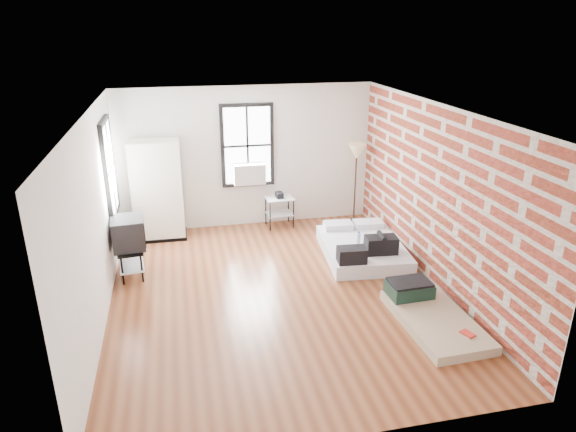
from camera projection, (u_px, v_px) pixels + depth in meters
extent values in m
plane|color=#5D2E18|center=(278.00, 294.00, 7.90)|extent=(6.00, 6.00, 0.00)
cube|color=silver|center=(247.00, 158.00, 10.13)|extent=(5.00, 0.01, 2.80)
cube|color=silver|center=(342.00, 320.00, 4.66)|extent=(5.00, 0.01, 2.80)
cube|color=silver|center=(95.00, 222.00, 6.89)|extent=(0.01, 6.00, 2.80)
cube|color=maroon|center=(436.00, 197.00, 7.90)|extent=(0.02, 6.00, 2.80)
cube|color=white|center=(277.00, 111.00, 6.89)|extent=(5.00, 6.00, 0.01)
cube|color=white|center=(247.00, 146.00, 9.99)|extent=(0.90, 0.02, 1.50)
cube|color=black|center=(222.00, 147.00, 9.91)|extent=(0.07, 0.08, 1.64)
cube|color=black|center=(272.00, 144.00, 10.11)|extent=(0.07, 0.08, 1.64)
cube|color=black|center=(246.00, 105.00, 9.73)|extent=(0.90, 0.08, 0.07)
cube|color=black|center=(248.00, 184.00, 10.29)|extent=(0.90, 0.08, 0.07)
cube|color=black|center=(248.00, 146.00, 9.98)|extent=(0.04, 0.02, 1.50)
cube|color=black|center=(248.00, 146.00, 9.98)|extent=(0.90, 0.02, 0.04)
cube|color=silver|center=(249.00, 174.00, 10.07)|extent=(0.62, 0.30, 0.40)
cube|color=white|center=(110.00, 169.00, 8.45)|extent=(0.02, 0.90, 1.50)
cube|color=black|center=(106.00, 177.00, 8.01)|extent=(0.08, 0.07, 1.64)
cube|color=black|center=(112.00, 161.00, 8.89)|extent=(0.08, 0.07, 1.64)
cube|color=black|center=(103.00, 121.00, 8.17)|extent=(0.08, 0.90, 0.07)
cube|color=black|center=(115.00, 213.00, 8.73)|extent=(0.08, 0.90, 0.07)
cube|color=black|center=(111.00, 169.00, 8.45)|extent=(0.02, 0.04, 1.50)
cube|color=black|center=(111.00, 169.00, 8.45)|extent=(0.02, 0.90, 0.04)
cube|color=white|center=(362.00, 249.00, 9.15)|extent=(1.51, 1.95, 0.24)
cube|color=white|center=(338.00, 225.00, 9.72)|extent=(0.56, 0.38, 0.12)
cube|color=white|center=(368.00, 224.00, 9.79)|extent=(0.56, 0.38, 0.12)
cube|color=black|center=(381.00, 245.00, 8.68)|extent=(0.56, 0.36, 0.29)
cylinder|color=black|center=(382.00, 236.00, 8.62)|extent=(0.11, 0.34, 0.08)
cube|color=black|center=(352.00, 255.00, 8.35)|extent=(0.49, 0.33, 0.25)
cylinder|color=silver|center=(358.00, 239.00, 9.02)|extent=(0.07, 0.07, 0.21)
cylinder|color=#1B39C2|center=(359.00, 232.00, 8.97)|extent=(0.03, 0.03, 0.03)
cube|color=tan|center=(435.00, 320.00, 7.07)|extent=(0.95, 1.73, 0.13)
cube|color=#142E24|center=(409.00, 289.00, 7.56)|extent=(0.64, 0.47, 0.20)
cube|color=black|center=(410.00, 282.00, 7.52)|extent=(0.61, 0.43, 0.04)
cube|color=red|center=(468.00, 334.00, 6.64)|extent=(0.17, 0.21, 0.02)
cube|color=black|center=(162.00, 236.00, 9.94)|extent=(0.97, 0.57, 0.06)
cube|color=#EDE0C7|center=(157.00, 189.00, 9.60)|extent=(0.93, 0.53, 1.84)
cylinder|color=black|center=(270.00, 217.00, 10.16)|extent=(0.02, 0.02, 0.60)
cylinder|color=black|center=(294.00, 214.00, 10.28)|extent=(0.02, 0.02, 0.60)
cylinder|color=black|center=(266.00, 210.00, 10.49)|extent=(0.02, 0.02, 0.60)
cylinder|color=black|center=(288.00, 208.00, 10.61)|extent=(0.02, 0.02, 0.60)
cube|color=silver|center=(279.00, 198.00, 10.28)|extent=(0.57, 0.47, 0.02)
cube|color=silver|center=(279.00, 213.00, 10.39)|extent=(0.55, 0.45, 0.02)
cube|color=black|center=(279.00, 195.00, 10.25)|extent=(0.14, 0.20, 0.11)
cylinder|color=black|center=(353.00, 220.00, 10.74)|extent=(0.24, 0.24, 0.03)
cylinder|color=black|center=(355.00, 188.00, 10.48)|extent=(0.03, 0.03, 1.42)
cone|color=#C8B780|center=(357.00, 152.00, 10.21)|extent=(0.35, 0.35, 0.31)
cylinder|color=black|center=(122.00, 271.00, 8.08)|extent=(0.03, 0.03, 0.49)
cylinder|color=black|center=(142.00, 268.00, 8.17)|extent=(0.03, 0.03, 0.49)
cylinder|color=black|center=(122.00, 255.00, 8.61)|extent=(0.03, 0.03, 0.49)
cylinder|color=black|center=(140.00, 253.00, 8.70)|extent=(0.03, 0.03, 0.49)
cube|color=black|center=(130.00, 248.00, 8.30)|extent=(0.46, 0.75, 0.03)
cube|color=silver|center=(132.00, 264.00, 8.41)|extent=(0.44, 0.73, 0.02)
cube|color=black|center=(128.00, 233.00, 8.21)|extent=(0.55, 0.62, 0.49)
cube|color=black|center=(144.00, 231.00, 8.28)|extent=(0.07, 0.47, 0.40)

